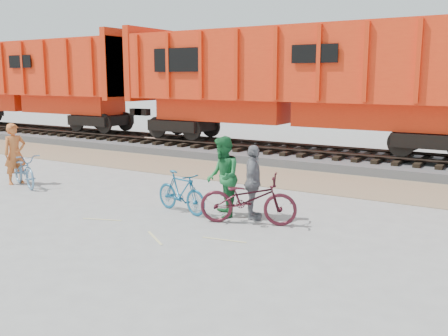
{
  "coord_description": "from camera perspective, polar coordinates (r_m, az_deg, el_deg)",
  "views": [
    {
      "loc": [
        6.75,
        -8.38,
        3.04
      ],
      "look_at": [
        0.72,
        1.5,
        0.96
      ],
      "focal_mm": 40.0,
      "sensor_mm": 36.0,
      "label": 1
    }
  ],
  "objects": [
    {
      "name": "hopper_car_left",
      "position": [
        28.5,
        -21.31,
        9.45
      ],
      "size": [
        14.0,
        3.13,
        4.65
      ],
      "color": "black",
      "rests_on": "track"
    },
    {
      "name": "bicycle_blue",
      "position": [
        15.28,
        -21.87,
        -0.21
      ],
      "size": [
        1.91,
        1.25,
        0.95
      ],
      "primitive_type": "imported",
      "rotation": [
        0.0,
        0.0,
        1.19
      ],
      "color": "#5F8BB0",
      "rests_on": "ground"
    },
    {
      "name": "bicycle_maroon",
      "position": [
        10.51,
        2.77,
        -3.56
      ],
      "size": [
        2.17,
        1.38,
        1.08
      ],
      "primitive_type": "imported",
      "rotation": [
        0.0,
        0.0,
        1.92
      ],
      "color": "#44141E",
      "rests_on": "ground"
    },
    {
      "name": "person_man",
      "position": [
        10.98,
        -0.14,
        -1.03
      ],
      "size": [
        1.07,
        1.11,
        1.8
      ],
      "primitive_type": "imported",
      "rotation": [
        0.0,
        0.0,
        -0.91
      ],
      "color": "#207137",
      "rests_on": "ground"
    },
    {
      "name": "person_solo",
      "position": [
        15.67,
        -22.78,
        1.5
      ],
      "size": [
        0.57,
        0.73,
        1.77
      ],
      "primitive_type": "imported",
      "rotation": [
        0.0,
        0.0,
        1.33
      ],
      "color": "#C7652D",
      "rests_on": "ground"
    },
    {
      "name": "hopper_car_center",
      "position": [
        18.96,
        7.95,
        10.0
      ],
      "size": [
        14.0,
        3.13,
        4.65
      ],
      "color": "black",
      "rests_on": "track"
    },
    {
      "name": "gravel_strip",
      "position": [
        15.73,
        5.38,
        -0.95
      ],
      "size": [
        120.0,
        3.0,
        0.02
      ],
      "primitive_type": "cube",
      "color": "#91775A",
      "rests_on": "ground"
    },
    {
      "name": "bicycle_teal",
      "position": [
        11.46,
        -4.93,
        -2.76
      ],
      "size": [
        1.64,
        0.78,
        0.95
      ],
      "primitive_type": "imported",
      "rotation": [
        0.0,
        0.0,
        1.35
      ],
      "color": "#15567A",
      "rests_on": "ground"
    },
    {
      "name": "person_woman",
      "position": [
        10.84,
        3.33,
        -1.65
      ],
      "size": [
        0.75,
        1.03,
        1.63
      ],
      "primitive_type": "imported",
      "rotation": [
        0.0,
        0.0,
        1.99
      ],
      "color": "slate",
      "rests_on": "ground"
    },
    {
      "name": "track",
      "position": [
        18.82,
        10.1,
        2.2
      ],
      "size": [
        120.0,
        2.6,
        0.24
      ],
      "color": "black",
      "rests_on": "ballast_bed"
    },
    {
      "name": "ground",
      "position": [
        11.18,
        -7.19,
        -5.65
      ],
      "size": [
        120.0,
        120.0,
        0.0
      ],
      "primitive_type": "plane",
      "color": "#9E9E99",
      "rests_on": "ground"
    },
    {
      "name": "ballast_bed",
      "position": [
        18.86,
        10.07,
        1.23
      ],
      "size": [
        120.0,
        4.0,
        0.3
      ],
      "primitive_type": "cube",
      "color": "slate",
      "rests_on": "ground"
    }
  ]
}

